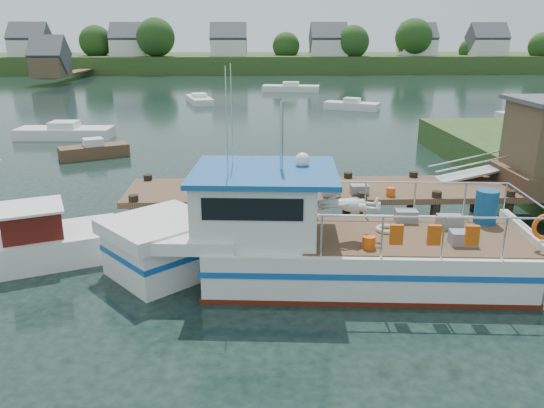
{
  "coord_description": "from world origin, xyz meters",
  "views": [
    {
      "loc": [
        -1.72,
        -17.9,
        6.6
      ],
      "look_at": [
        -1.0,
        -1.5,
        1.3
      ],
      "focal_mm": 35.0,
      "sensor_mm": 36.0,
      "label": 1
    }
  ],
  "objects_px": {
    "moored_far": "(291,88)",
    "moored_b": "(352,105)",
    "moored_a": "(65,132)",
    "moored_rowboat": "(94,150)",
    "dock": "(482,163)",
    "lobster_boat": "(311,242)",
    "moored_d": "(199,99)",
    "work_boat": "(7,248)",
    "moored_c": "(543,116)"
  },
  "relations": [
    {
      "from": "moored_a",
      "to": "moored_d",
      "type": "distance_m",
      "value": 19.67
    },
    {
      "from": "dock",
      "to": "lobster_boat",
      "type": "relative_size",
      "value": 1.35
    },
    {
      "from": "dock",
      "to": "moored_far",
      "type": "height_order",
      "value": "dock"
    },
    {
      "from": "moored_b",
      "to": "moored_c",
      "type": "xyz_separation_m",
      "value": [
        13.88,
        -6.97,
        0.01
      ]
    },
    {
      "from": "moored_rowboat",
      "to": "dock",
      "type": "bearing_deg",
      "value": -30.06
    },
    {
      "from": "moored_a",
      "to": "moored_d",
      "type": "bearing_deg",
      "value": 90.99
    },
    {
      "from": "work_boat",
      "to": "moored_d",
      "type": "height_order",
      "value": "work_boat"
    },
    {
      "from": "lobster_boat",
      "to": "moored_a",
      "type": "height_order",
      "value": "lobster_boat"
    },
    {
      "from": "lobster_boat",
      "to": "moored_d",
      "type": "height_order",
      "value": "lobster_boat"
    },
    {
      "from": "moored_rowboat",
      "to": "moored_b",
      "type": "xyz_separation_m",
      "value": [
        17.93,
        18.48,
        0.0
      ]
    },
    {
      "from": "moored_a",
      "to": "dock",
      "type": "bearing_deg",
      "value": -17.74
    },
    {
      "from": "dock",
      "to": "moored_a",
      "type": "height_order",
      "value": "dock"
    },
    {
      "from": "moored_c",
      "to": "moored_d",
      "type": "distance_m",
      "value": 30.73
    },
    {
      "from": "moored_c",
      "to": "lobster_boat",
      "type": "bearing_deg",
      "value": -128.13
    },
    {
      "from": "work_boat",
      "to": "moored_rowboat",
      "type": "distance_m",
      "value": 14.66
    },
    {
      "from": "dock",
      "to": "work_boat",
      "type": "relative_size",
      "value": 2.4
    },
    {
      "from": "moored_b",
      "to": "moored_a",
      "type": "bearing_deg",
      "value": -158.7
    },
    {
      "from": "lobster_boat",
      "to": "work_boat",
      "type": "xyz_separation_m",
      "value": [
        -8.85,
        1.1,
        -0.48
      ]
    },
    {
      "from": "moored_rowboat",
      "to": "moored_far",
      "type": "relative_size",
      "value": 0.56
    },
    {
      "from": "moored_a",
      "to": "work_boat",
      "type": "bearing_deg",
      "value": -53.98
    },
    {
      "from": "lobster_boat",
      "to": "dock",
      "type": "bearing_deg",
      "value": 37.65
    },
    {
      "from": "moored_rowboat",
      "to": "moored_a",
      "type": "height_order",
      "value": "moored_a"
    },
    {
      "from": "moored_b",
      "to": "moored_c",
      "type": "distance_m",
      "value": 15.53
    },
    {
      "from": "dock",
      "to": "moored_b",
      "type": "distance_m",
      "value": 29.97
    },
    {
      "from": "moored_b",
      "to": "dock",
      "type": "bearing_deg",
      "value": -101.53
    },
    {
      "from": "moored_d",
      "to": "moored_far",
      "type": "bearing_deg",
      "value": 61.9
    },
    {
      "from": "lobster_boat",
      "to": "moored_b",
      "type": "distance_m",
      "value": 35.02
    },
    {
      "from": "dock",
      "to": "moored_rowboat",
      "type": "height_order",
      "value": "dock"
    },
    {
      "from": "moored_rowboat",
      "to": "moored_a",
      "type": "distance_m",
      "value": 6.7
    },
    {
      "from": "lobster_boat",
      "to": "moored_b",
      "type": "bearing_deg",
      "value": 81.99
    },
    {
      "from": "lobster_boat",
      "to": "moored_far",
      "type": "xyz_separation_m",
      "value": [
        3.35,
        50.17,
        -0.65
      ]
    },
    {
      "from": "moored_a",
      "to": "moored_b",
      "type": "height_order",
      "value": "moored_a"
    },
    {
      "from": "moored_rowboat",
      "to": "moored_a",
      "type": "relative_size",
      "value": 0.63
    },
    {
      "from": "lobster_boat",
      "to": "moored_far",
      "type": "bearing_deg",
      "value": 90.74
    },
    {
      "from": "moored_far",
      "to": "moored_b",
      "type": "bearing_deg",
      "value": -81.15
    },
    {
      "from": "moored_far",
      "to": "lobster_boat",
      "type": "bearing_deg",
      "value": -99.91
    },
    {
      "from": "lobster_boat",
      "to": "moored_rowboat",
      "type": "distance_m",
      "value": 18.78
    },
    {
      "from": "moored_b",
      "to": "moored_d",
      "type": "height_order",
      "value": "moored_b"
    },
    {
      "from": "work_boat",
      "to": "moored_b",
      "type": "height_order",
      "value": "work_boat"
    },
    {
      "from": "moored_a",
      "to": "moored_rowboat",
      "type": "bearing_deg",
      "value": -36.59
    },
    {
      "from": "moored_rowboat",
      "to": "moored_c",
      "type": "xyz_separation_m",
      "value": [
        31.81,
        11.51,
        0.01
      ]
    },
    {
      "from": "dock",
      "to": "moored_rowboat",
      "type": "distance_m",
      "value": 20.45
    },
    {
      "from": "moored_c",
      "to": "moored_d",
      "type": "relative_size",
      "value": 1.24
    },
    {
      "from": "moored_a",
      "to": "moored_c",
      "type": "bearing_deg",
      "value": 31.76
    },
    {
      "from": "dock",
      "to": "moored_b",
      "type": "xyz_separation_m",
      "value": [
        1.07,
        29.9,
        -1.84
      ]
    },
    {
      "from": "work_boat",
      "to": "moored_rowboat",
      "type": "relative_size",
      "value": 1.79
    },
    {
      "from": "moored_far",
      "to": "moored_d",
      "type": "height_order",
      "value": "moored_far"
    },
    {
      "from": "moored_rowboat",
      "to": "moored_d",
      "type": "relative_size",
      "value": 0.65
    },
    {
      "from": "moored_a",
      "to": "moored_c",
      "type": "height_order",
      "value": "moored_a"
    },
    {
      "from": "work_boat",
      "to": "moored_d",
      "type": "distance_m",
      "value": 38.71
    }
  ]
}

